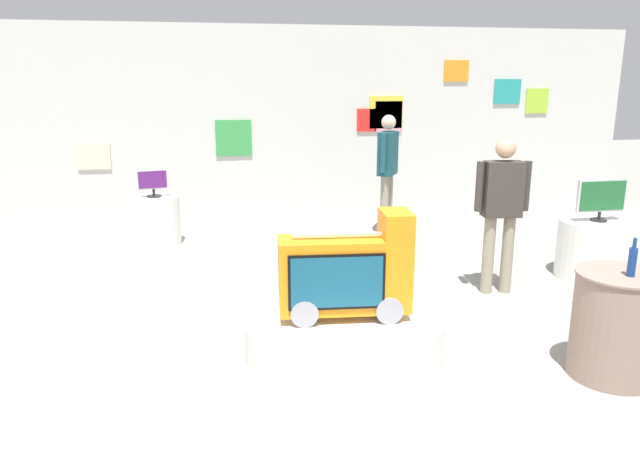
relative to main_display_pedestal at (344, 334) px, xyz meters
The scene contains 12 objects.
ground_plane 0.41m from the main_display_pedestal, 65.69° to the right, with size 30.00×30.00×0.00m, color gray.
back_wall_display 5.16m from the main_display_pedestal, 88.06° to the left, with size 11.73×0.13×2.95m.
main_display_pedestal is the anchor object (origin of this frame).
novelty_firetruck_tv 0.51m from the main_display_pedestal, 23.91° to the right, with size 1.07×0.50×0.86m.
display_pedestal_left_rear 3.46m from the main_display_pedestal, 22.07° to the left, with size 0.82×0.82×0.65m, color white.
tv_on_left_rear 3.54m from the main_display_pedestal, 22.00° to the left, with size 0.59×0.17×0.46m.
display_pedestal_center_rear 4.07m from the main_display_pedestal, 114.58° to the left, with size 0.65×0.65×0.65m, color white.
tv_on_center_rear 4.12m from the main_display_pedestal, 114.61° to the left, with size 0.39×0.19×0.36m.
side_table_round 2.06m from the main_display_pedestal, 22.99° to the right, with size 0.66×0.66×0.81m.
bottle_on_side_table 2.21m from the main_display_pedestal, 24.66° to the right, with size 0.06×0.06×0.28m.
shopper_browsing_near_truck 2.31m from the main_display_pedestal, 29.35° to the left, with size 0.56×0.25×1.61m.
shopper_browsing_rear 4.00m from the main_display_pedestal, 67.49° to the left, with size 0.38×0.48×1.68m.
Camera 1 is at (-1.25, -4.09, 2.19)m, focal length 33.90 mm.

